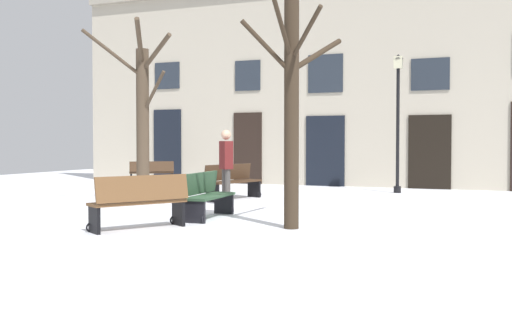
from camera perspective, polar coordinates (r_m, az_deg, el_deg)
ground_plane at (r=12.89m, az=-2.79°, el=-5.10°), size 31.62×31.62×0.00m
building_facade at (r=21.05m, az=7.09°, el=7.77°), size 19.76×0.60×7.43m
tree_foreground at (r=15.29m, az=-10.86°, el=4.09°), size 2.10×1.40×4.47m
tree_center at (r=10.53m, az=3.49°, el=5.89°), size 1.60×2.51×4.31m
streetlamp at (r=18.37m, az=13.48°, el=4.81°), size 0.30×0.30×4.16m
bench_by_litter_bin at (r=10.59m, az=-11.11°, el=-3.94°), size 1.33×1.72×0.96m
bench_facing_shops at (r=12.01m, az=-4.71°, el=-3.39°), size 0.61×1.70×0.93m
bench_back_to_back_right at (r=21.21m, az=-10.00°, el=-1.22°), size 1.53×1.27×0.86m
bench_near_center_tree at (r=15.88m, az=-2.28°, el=-2.03°), size 0.99×1.89×0.94m
person_by_shop_door at (r=14.40m, az=-2.89°, el=-0.27°), size 0.43×0.42×1.83m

